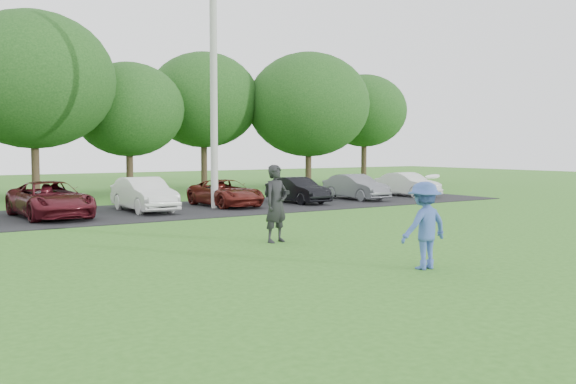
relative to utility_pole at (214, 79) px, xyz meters
name	(u,v)px	position (x,y,z in m)	size (l,w,h in m)	color
ground	(384,266)	(-2.71, -12.73, -5.01)	(100.00, 100.00, 0.00)	#2F641C
parking_lot	(146,212)	(-2.71, 0.27, -4.99)	(32.00, 6.50, 0.03)	black
utility_pole	(214,79)	(0.00, 0.00, 0.00)	(0.28, 0.28, 10.02)	#A3A39E
frisbee_player	(424,225)	(-2.22, -13.35, -4.14)	(1.12, 0.75, 1.88)	#38529E
camera_bystander	(276,204)	(-2.73, -8.74, -4.03)	(0.80, 0.62, 1.96)	black
parked_cars	(113,197)	(-3.97, 0.19, -4.40)	(28.15, 4.75, 1.26)	white
tree_row	(102,97)	(-1.20, 10.03, -0.10)	(42.39, 9.85, 8.64)	#38281C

